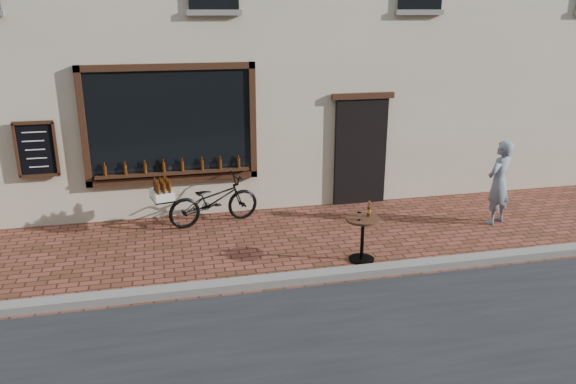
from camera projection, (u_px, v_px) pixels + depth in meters
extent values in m
plane|color=#4D2818|center=(316.00, 286.00, 8.31)|extent=(90.00, 90.00, 0.00)
cube|color=slate|center=(312.00, 277.00, 8.48)|extent=(90.00, 0.25, 0.12)
cube|color=black|center=(171.00, 124.00, 10.53)|extent=(3.00, 0.06, 2.00)
cube|color=black|center=(167.00, 67.00, 10.18)|extent=(3.24, 0.10, 0.12)
cube|color=black|center=(174.00, 179.00, 10.84)|extent=(3.24, 0.10, 0.12)
cube|color=black|center=(83.00, 128.00, 10.18)|extent=(0.12, 0.10, 2.24)
cube|color=black|center=(253.00, 121.00, 10.84)|extent=(0.12, 0.10, 2.24)
cube|color=black|center=(174.00, 173.00, 10.75)|extent=(2.90, 0.16, 0.05)
cube|color=black|center=(360.00, 152.00, 11.58)|extent=(1.10, 0.10, 2.20)
cube|color=black|center=(363.00, 96.00, 11.19)|extent=(1.30, 0.10, 0.12)
cube|color=black|center=(37.00, 149.00, 10.12)|extent=(0.62, 0.04, 0.92)
cylinder|color=#3D1C07|center=(105.00, 171.00, 10.45)|extent=(0.06, 0.06, 0.19)
cylinder|color=#3D1C07|center=(125.00, 170.00, 10.53)|extent=(0.06, 0.06, 0.19)
cylinder|color=#3D1C07|center=(145.00, 168.00, 10.60)|extent=(0.06, 0.06, 0.19)
cylinder|color=#3D1C07|center=(164.00, 167.00, 10.68)|extent=(0.06, 0.06, 0.19)
cylinder|color=#3D1C07|center=(183.00, 166.00, 10.75)|extent=(0.06, 0.06, 0.19)
cylinder|color=#3D1C07|center=(202.00, 165.00, 10.83)|extent=(0.06, 0.06, 0.19)
cylinder|color=#3D1C07|center=(220.00, 164.00, 10.90)|extent=(0.06, 0.06, 0.19)
cylinder|color=#3D1C07|center=(238.00, 163.00, 10.98)|extent=(0.06, 0.06, 0.19)
imported|color=black|center=(214.00, 200.00, 10.62)|extent=(1.84, 1.00, 0.92)
cube|color=black|center=(162.00, 199.00, 10.16)|extent=(0.45, 0.56, 0.03)
cube|color=silver|center=(162.00, 194.00, 10.14)|extent=(0.46, 0.58, 0.14)
cylinder|color=#3D1C07|center=(170.00, 188.00, 9.97)|extent=(0.06, 0.06, 0.19)
cylinder|color=#3D1C07|center=(164.00, 188.00, 9.93)|extent=(0.06, 0.06, 0.19)
cylinder|color=#3D1C07|center=(158.00, 189.00, 9.88)|extent=(0.06, 0.06, 0.19)
cylinder|color=#3D1C07|center=(168.00, 186.00, 10.07)|extent=(0.06, 0.06, 0.19)
cylinder|color=#3D1C07|center=(162.00, 186.00, 10.03)|extent=(0.06, 0.06, 0.19)
cylinder|color=#3D1C07|center=(156.00, 187.00, 9.99)|extent=(0.06, 0.06, 0.19)
cylinder|color=#3D1C07|center=(166.00, 184.00, 10.18)|extent=(0.06, 0.06, 0.19)
cylinder|color=#3D1C07|center=(160.00, 185.00, 10.14)|extent=(0.06, 0.06, 0.19)
cylinder|color=#3D1C07|center=(155.00, 185.00, 10.09)|extent=(0.06, 0.06, 0.19)
cylinder|color=#3D1C07|center=(164.00, 182.00, 10.28)|extent=(0.06, 0.06, 0.19)
cylinder|color=black|center=(361.00, 259.00, 9.18)|extent=(0.42, 0.42, 0.03)
cylinder|color=black|center=(362.00, 239.00, 9.07)|extent=(0.06, 0.06, 0.67)
cylinder|color=#331B11|center=(363.00, 219.00, 8.96)|extent=(0.57, 0.57, 0.04)
cylinder|color=gold|center=(369.00, 211.00, 9.01)|extent=(0.06, 0.06, 0.06)
cylinder|color=white|center=(359.00, 216.00, 8.86)|extent=(0.07, 0.07, 0.12)
imported|color=slate|center=(499.00, 183.00, 10.54)|extent=(0.70, 0.61, 1.61)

